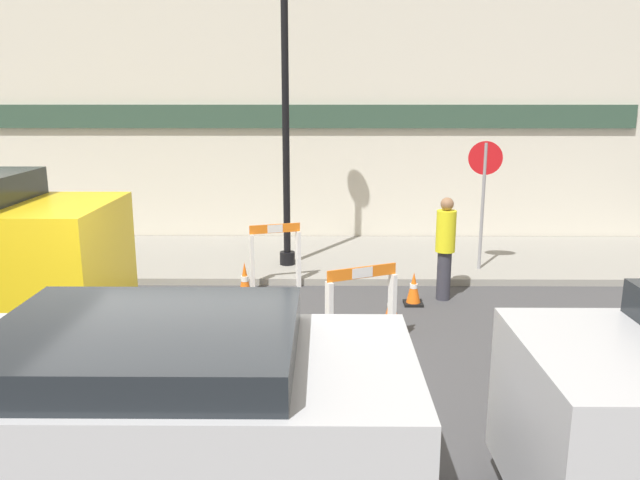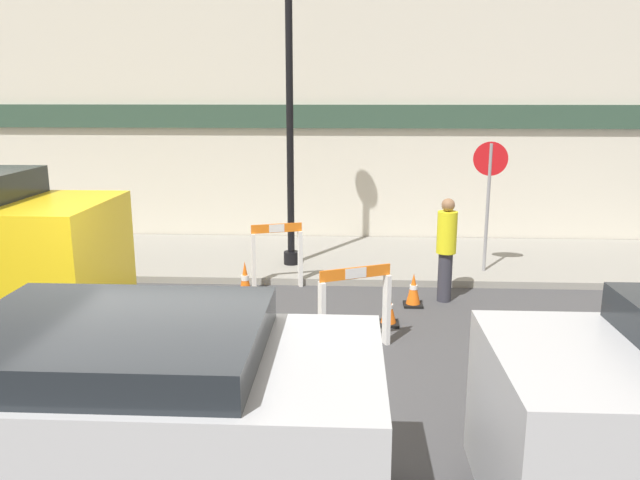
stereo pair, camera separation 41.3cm
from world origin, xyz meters
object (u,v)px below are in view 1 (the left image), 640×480
object	(u,v)px
streetlamp_post	(285,74)
person_worker	(445,245)
stop_sign	(484,185)
parked_car_1	(151,421)

from	to	relation	value
streetlamp_post	person_worker	size ratio (longest dim) A/B	3.24
stop_sign	person_worker	world-z (taller)	stop_sign
person_worker	parked_car_1	world-z (taller)	parked_car_1
stop_sign	parked_car_1	size ratio (longest dim) A/B	0.61
streetlamp_post	parked_car_1	xyz separation A→B (m)	(-0.55, -7.33, -2.65)
stop_sign	person_worker	xyz separation A→B (m)	(-0.92, -1.40, -0.78)
stop_sign	person_worker	bearing A→B (deg)	70.09
stop_sign	parked_car_1	xyz separation A→B (m)	(-4.11, -7.06, -0.72)
streetlamp_post	parked_car_1	world-z (taller)	streetlamp_post
streetlamp_post	parked_car_1	distance (m)	7.81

